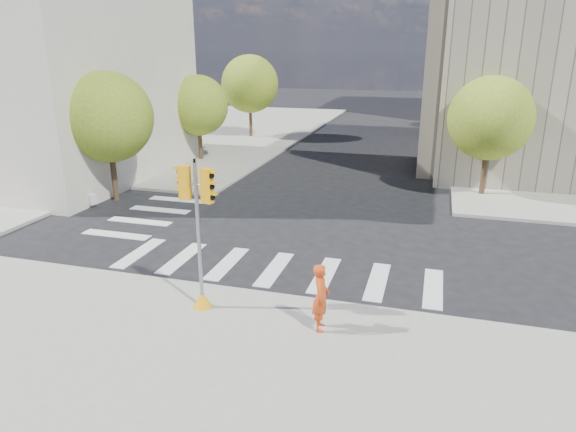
# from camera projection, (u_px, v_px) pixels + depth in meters

# --- Properties ---
(ground) EXTENTS (160.00, 160.00, 0.00)m
(ground) POSITION_uv_depth(u_px,v_px,m) (293.00, 249.00, 19.84)
(ground) COLOR black
(ground) RESTS_ON ground
(sidewalk_far_left) EXTENTS (28.00, 40.00, 0.15)m
(sidewalk_far_left) POSITION_uv_depth(u_px,v_px,m) (164.00, 129.00, 48.84)
(sidewalk_far_left) COLOR gray
(sidewalk_far_left) RESTS_ON ground
(classical_building) EXTENTS (19.00, 15.00, 12.70)m
(classical_building) POSITION_uv_depth(u_px,v_px,m) (5.00, 65.00, 30.43)
(classical_building) COLOR beige
(classical_building) RESTS_ON ground
(tree_lw_near) EXTENTS (4.40, 4.40, 6.41)m
(tree_lw_near) POSITION_uv_depth(u_px,v_px,m) (108.00, 117.00, 24.96)
(tree_lw_near) COLOR #382616
(tree_lw_near) RESTS_ON ground
(tree_lw_mid) EXTENTS (4.00, 4.00, 5.77)m
(tree_lw_mid) POSITION_uv_depth(u_px,v_px,m) (198.00, 105.00, 34.23)
(tree_lw_mid) COLOR #382616
(tree_lw_mid) RESTS_ON ground
(tree_lw_far) EXTENTS (4.80, 4.80, 6.95)m
(tree_lw_far) POSITION_uv_depth(u_px,v_px,m) (250.00, 84.00, 43.11)
(tree_lw_far) COLOR #382616
(tree_lw_far) RESTS_ON ground
(tree_re_near) EXTENTS (4.20, 4.20, 6.16)m
(tree_re_near) POSITION_uv_depth(u_px,v_px,m) (490.00, 118.00, 25.72)
(tree_re_near) COLOR #382616
(tree_re_near) RESTS_ON ground
(tree_re_mid) EXTENTS (4.60, 4.60, 6.66)m
(tree_re_mid) POSITION_uv_depth(u_px,v_px,m) (477.00, 93.00, 36.58)
(tree_re_mid) COLOR #382616
(tree_re_mid) RESTS_ON ground
(tree_re_far) EXTENTS (4.00, 4.00, 5.88)m
(tree_re_far) POSITION_uv_depth(u_px,v_px,m) (469.00, 88.00, 47.68)
(tree_re_far) COLOR #382616
(tree_re_far) RESTS_ON ground
(lamp_near) EXTENTS (0.35, 0.18, 8.11)m
(lamp_near) POSITION_uv_depth(u_px,v_px,m) (495.00, 101.00, 29.07)
(lamp_near) COLOR black
(lamp_near) RESTS_ON sidewalk_far_right
(lamp_far) EXTENTS (0.35, 0.18, 8.11)m
(lamp_far) POSITION_uv_depth(u_px,v_px,m) (480.00, 85.00, 41.85)
(lamp_far) COLOR black
(lamp_far) RESTS_ON sidewalk_far_right
(traffic_signal) EXTENTS (1.08, 0.56, 4.44)m
(traffic_signal) POSITION_uv_depth(u_px,v_px,m) (199.00, 248.00, 14.53)
(traffic_signal) COLOR orange
(traffic_signal) RESTS_ON sidewalk_near
(photographer) EXTENTS (0.57, 0.76, 1.89)m
(photographer) POSITION_uv_depth(u_px,v_px,m) (321.00, 297.00, 13.66)
(photographer) COLOR #C13D12
(photographer) RESTS_ON sidewalk_near
(planter_wall) EXTENTS (5.90, 1.96, 0.50)m
(planter_wall) POSITION_uv_depth(u_px,v_px,m) (55.00, 191.00, 26.39)
(planter_wall) COLOR silver
(planter_wall) RESTS_ON sidewalk_left_near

